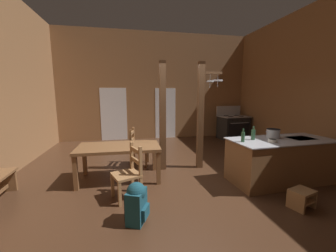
{
  "coord_description": "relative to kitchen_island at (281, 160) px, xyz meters",
  "views": [
    {
      "loc": [
        -1.15,
        -4.0,
        1.82
      ],
      "look_at": [
        -0.16,
        0.96,
        1.02
      ],
      "focal_mm": 21.68,
      "sensor_mm": 36.0,
      "label": 1
    }
  ],
  "objects": [
    {
      "name": "ground_plane",
      "position": [
        -1.97,
        0.46,
        -0.5
      ],
      "size": [
        8.32,
        9.21,
        0.1
      ],
      "primitive_type": "cube",
      "color": "#422819"
    },
    {
      "name": "wall_back",
      "position": [
        -1.97,
        4.74,
        1.66
      ],
      "size": [
        8.32,
        0.14,
        4.22
      ],
      "primitive_type": "cube",
      "color": "#93663F",
      "rests_on": "ground_plane"
    },
    {
      "name": "glazed_door_back_left",
      "position": [
        -3.66,
        4.66,
        0.58
      ],
      "size": [
        1.0,
        0.01,
        2.05
      ],
      "primitive_type": "cube",
      "color": "white",
      "rests_on": "ground_plane"
    },
    {
      "name": "glazed_panel_back_right",
      "position": [
        -1.59,
        4.66,
        0.58
      ],
      "size": [
        0.84,
        0.01,
        2.05
      ],
      "primitive_type": "cube",
      "color": "white",
      "rests_on": "ground_plane"
    },
    {
      "name": "kitchen_island",
      "position": [
        0.0,
        0.0,
        0.0
      ],
      "size": [
        2.21,
        1.08,
        0.9
      ],
      "color": "brown",
      "rests_on": "ground_plane"
    },
    {
      "name": "stove_range",
      "position": [
        1.1,
        3.97,
        0.03
      ],
      "size": [
        1.23,
        0.93,
        1.32
      ],
      "color": "black",
      "rests_on": "ground_plane"
    },
    {
      "name": "support_post_with_pot_rack",
      "position": [
        -1.36,
        1.09,
        0.94
      ],
      "size": [
        0.6,
        0.25,
        2.57
      ],
      "color": "brown",
      "rests_on": "ground_plane"
    },
    {
      "name": "support_post_center",
      "position": [
        -2.31,
        1.15,
        0.84
      ],
      "size": [
        0.14,
        0.14,
        2.57
      ],
      "color": "brown",
      "rests_on": "ground_plane"
    },
    {
      "name": "step_stool",
      "position": [
        -0.41,
        -0.98,
        -0.27
      ],
      "size": [
        0.43,
        0.37,
        0.3
      ],
      "color": "#9E7044",
      "rests_on": "ground_plane"
    },
    {
      "name": "dining_table",
      "position": [
        -3.32,
        0.74,
        0.2
      ],
      "size": [
        1.72,
        0.93,
        0.74
      ],
      "color": "brown",
      "rests_on": "ground_plane"
    },
    {
      "name": "ladderback_chair_near_window",
      "position": [
        -3.13,
        -0.1,
        0.0
      ],
      "size": [
        0.57,
        0.57,
        0.95
      ],
      "color": "#9E7044",
      "rests_on": "ground_plane"
    },
    {
      "name": "ladderback_chair_by_post",
      "position": [
        -2.89,
        1.58,
        0.0
      ],
      "size": [
        0.53,
        0.53,
        0.95
      ],
      "color": "#9E7044",
      "rests_on": "ground_plane"
    },
    {
      "name": "backpack",
      "position": [
        -3.03,
        -0.84,
        -0.13
      ],
      "size": [
        0.37,
        0.38,
        0.6
      ],
      "color": "#194756",
      "rests_on": "ground_plane"
    },
    {
      "name": "stockpot_on_counter",
      "position": [
        -0.11,
        0.14,
        0.55
      ],
      "size": [
        0.34,
        0.27,
        0.2
      ],
      "color": "#A8AAB2",
      "rests_on": "kitchen_island"
    },
    {
      "name": "mixing_bowl_on_counter",
      "position": [
        -0.37,
        -0.18,
        0.48
      ],
      "size": [
        0.16,
        0.16,
        0.06
      ],
      "color": "silver",
      "rests_on": "kitchen_island"
    },
    {
      "name": "bottle_tall_on_counter",
      "position": [
        -0.93,
        -0.05,
        0.55
      ],
      "size": [
        0.07,
        0.07,
        0.26
      ],
      "color": "#2D5638",
      "rests_on": "kitchen_island"
    },
    {
      "name": "bottle_short_on_counter",
      "position": [
        -0.62,
        0.09,
        0.56
      ],
      "size": [
        0.08,
        0.08,
        0.28
      ],
      "color": "#2D5638",
      "rests_on": "kitchen_island"
    }
  ]
}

